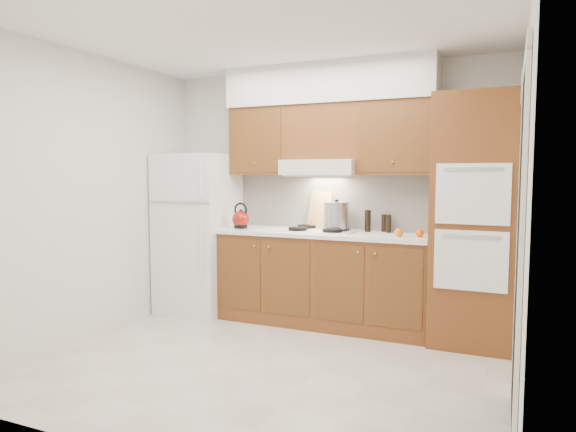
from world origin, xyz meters
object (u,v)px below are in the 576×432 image
Objects in this scene: kettle at (241,219)px; stock_pot at (336,216)px; fridge at (199,233)px; oven_cabinet at (474,221)px.

stock_pot reaches higher than kettle.
fridge is at bearing -175.76° from stock_pot.
oven_cabinet is 12.43× the size of kettle.
oven_cabinet is at bearing 21.71° from kettle.
kettle is at bearing -169.94° from stock_pot.
kettle is 0.70× the size of stock_pot.
oven_cabinet is (2.85, 0.03, 0.24)m from fridge.
stock_pot is at bearing 176.49° from oven_cabinet.
kettle is at bearing -177.61° from oven_cabinet.
stock_pot is (1.55, 0.11, 0.24)m from fridge.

